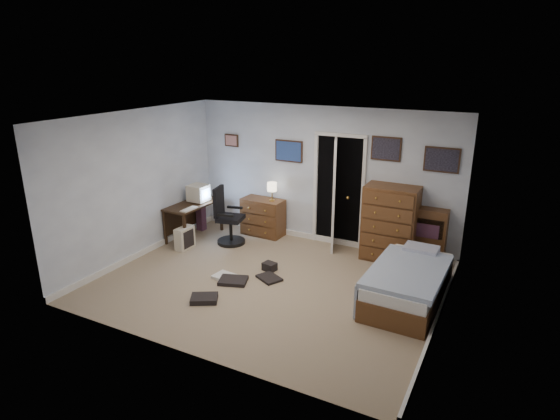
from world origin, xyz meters
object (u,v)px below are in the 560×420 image
at_px(computer_desk, 190,211).
at_px(tall_dresser, 390,223).
at_px(low_dresser, 263,217).
at_px(bed, 407,283).
at_px(office_chair, 228,222).

bearing_deg(computer_desk, tall_dresser, 12.50).
relative_size(computer_desk, low_dresser, 1.47).
bearing_deg(low_dresser, bed, -20.96).
xyz_separation_m(low_dresser, tall_dresser, (2.47, -0.02, 0.28)).
height_order(office_chair, bed, office_chair).
distance_m(office_chair, tall_dresser, 2.92).
height_order(office_chair, tall_dresser, tall_dresser).
distance_m(low_dresser, tall_dresser, 2.48).
bearing_deg(office_chair, tall_dresser, 0.81).
xyz_separation_m(computer_desk, low_dresser, (1.18, 0.72, -0.16)).
bearing_deg(bed, office_chair, 170.60).
xyz_separation_m(office_chair, low_dresser, (0.37, 0.68, -0.05)).
relative_size(low_dresser, bed, 0.44).
bearing_deg(tall_dresser, bed, -65.45).
bearing_deg(bed, low_dresser, 157.97).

